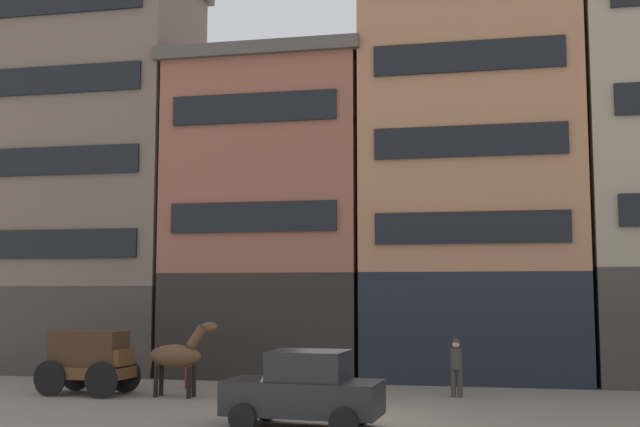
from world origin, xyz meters
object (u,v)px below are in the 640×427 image
at_px(draft_horse, 178,355).
at_px(pedestrian_officer, 456,365).
at_px(cargo_wagon, 90,358).
at_px(fire_hydrant_curbside, 189,375).
at_px(sedan_dark, 304,390).

relative_size(draft_horse, pedestrian_officer, 1.31).
height_order(cargo_wagon, fire_hydrant_curbside, cargo_wagon).
bearing_deg(draft_horse, pedestrian_officer, 11.17).
height_order(cargo_wagon, draft_horse, draft_horse).
height_order(sedan_dark, pedestrian_officer, sedan_dark).
bearing_deg(pedestrian_officer, cargo_wagon, -171.71).
distance_m(cargo_wagon, pedestrian_officer, 11.46).
bearing_deg(pedestrian_officer, fire_hydrant_curbside, 177.40).
bearing_deg(pedestrian_officer, sedan_dark, -119.04).
bearing_deg(pedestrian_officer, draft_horse, -168.83).
bearing_deg(sedan_dark, pedestrian_officer, 60.96).
height_order(sedan_dark, fire_hydrant_curbside, sedan_dark).
relative_size(cargo_wagon, sedan_dark, 0.79).
xyz_separation_m(cargo_wagon, draft_horse, (2.95, -0.00, 0.12)).
height_order(cargo_wagon, sedan_dark, cargo_wagon).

